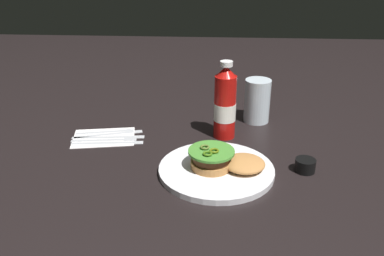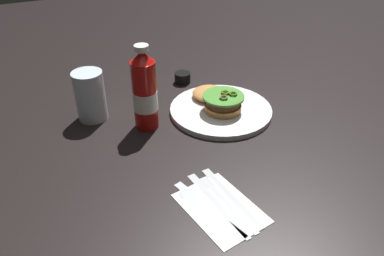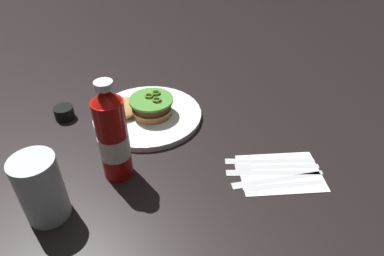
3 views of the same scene
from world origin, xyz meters
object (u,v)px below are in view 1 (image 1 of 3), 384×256
object	(u,v)px
ketchup_bottle	(225,104)
steak_knife	(113,136)
burger_sandwich	(223,160)
fork_utensil	(110,139)
condiment_cup	(305,165)
spoon_utensil	(114,130)
butter_knife	(112,142)
table_knife	(113,133)
napkin	(104,137)
dinner_plate	(216,170)
water_glass	(257,101)

from	to	relation	value
ketchup_bottle	steak_knife	size ratio (longest dim) A/B	1.07
burger_sandwich	fork_utensil	distance (m)	0.36
condiment_cup	steak_knife	world-z (taller)	condiment_cup
ketchup_bottle	burger_sandwich	bearing A→B (deg)	-90.93
burger_sandwich	spoon_utensil	size ratio (longest dim) A/B	1.08
condiment_cup	butter_knife	size ratio (longest dim) A/B	0.25
ketchup_bottle	butter_knife	xyz separation A→B (m)	(-0.32, -0.07, -0.10)
fork_utensil	table_knife	world-z (taller)	same
napkin	dinner_plate	bearing A→B (deg)	-28.38
table_knife	spoon_utensil	xyz separation A→B (m)	(-0.00, 0.02, 0.00)
burger_sandwich	fork_utensil	bearing A→B (deg)	153.63
burger_sandwich	table_knife	size ratio (longest dim) A/B	0.97
steak_knife	butter_knife	bearing A→B (deg)	-80.82
burger_sandwich	condiment_cup	distance (m)	0.20
burger_sandwich	ketchup_bottle	xyz separation A→B (m)	(0.00, 0.21, 0.07)
dinner_plate	spoon_utensil	size ratio (longest dim) A/B	1.64
napkin	butter_knife	bearing A→B (deg)	-46.48
burger_sandwich	dinner_plate	bearing A→B (deg)	-175.99
fork_utensil	napkin	bearing A→B (deg)	143.88
water_glass	steak_knife	distance (m)	0.45
butter_knife	spoon_utensil	bearing A→B (deg)	98.44
burger_sandwich	ketchup_bottle	size ratio (longest dim) A/B	0.84
butter_knife	water_glass	bearing A→B (deg)	24.16
fork_utensil	condiment_cup	bearing A→B (deg)	-14.88
dinner_plate	water_glass	size ratio (longest dim) A/B	2.10
butter_knife	fork_utensil	world-z (taller)	same
burger_sandwich	ketchup_bottle	bearing A→B (deg)	89.07
dinner_plate	burger_sandwich	distance (m)	0.03
dinner_plate	water_glass	bearing A→B (deg)	69.73
fork_utensil	spoon_utensil	world-z (taller)	same
ketchup_bottle	napkin	distance (m)	0.36
table_knife	fork_utensil	bearing A→B (deg)	-89.12
fork_utensil	table_knife	distance (m)	0.04
napkin	fork_utensil	world-z (taller)	fork_utensil
fork_utensil	spoon_utensil	distance (m)	0.06
condiment_cup	table_knife	size ratio (longest dim) A/B	0.26
napkin	table_knife	size ratio (longest dim) A/B	0.90
dinner_plate	ketchup_bottle	distance (m)	0.23
condiment_cup	napkin	xyz separation A→B (m)	(-0.55, 0.16, -0.01)
burger_sandwich	water_glass	world-z (taller)	water_glass
water_glass	fork_utensil	size ratio (longest dim) A/B	0.73
dinner_plate	fork_utensil	bearing A→B (deg)	152.23
ketchup_bottle	napkin	size ratio (longest dim) A/B	1.28
spoon_utensil	fork_utensil	bearing A→B (deg)	-89.02
ketchup_bottle	fork_utensil	distance (m)	0.34
steak_knife	burger_sandwich	bearing A→B (deg)	-29.31
ketchup_bottle	napkin	xyz separation A→B (m)	(-0.35, -0.03, -0.10)
water_glass	napkin	distance (m)	0.48
burger_sandwich	steak_knife	distance (m)	0.37
dinner_plate	table_knife	world-z (taller)	dinner_plate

